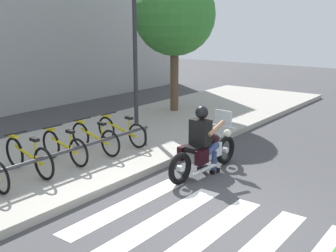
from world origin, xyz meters
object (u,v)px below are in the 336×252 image
Objects in this scene: bicycle_3 at (64,147)px; tree_near_rack at (175,15)px; motorcycle at (205,152)px; bicycle_2 at (29,157)px; rider at (203,135)px; street_lamp at (135,42)px; bike_rack at (65,153)px; bicycle_4 at (95,138)px; bicycle_5 at (121,131)px.

bicycle_3 is 0.34× the size of tree_near_rack.
tree_near_rack reaches higher than bicycle_3.
motorcycle is 1.32× the size of bicycle_2.
street_lamp is (1.87, 3.44, 1.67)m from rider.
bicycle_3 is (-1.50, 2.49, -0.33)m from rider.
bicycle_2 is at bearing -167.35° from street_lamp.
rider is at bearing -118.58° from street_lamp.
motorcycle reaches higher than bicycle_3.
tree_near_rack is (6.19, 1.91, 2.68)m from bike_rack.
street_lamp is 0.89× the size of tree_near_rack.
bicycle_3 is 0.95× the size of bicycle_4.
bicycle_3 is at bearing 51.88° from bike_rack.
tree_near_rack is at bearing 15.47° from bicycle_4.
bicycle_3 is at bearing -179.98° from bicycle_4.
bicycle_3 is 0.38× the size of street_lamp.
bicycle_4 is 1.42m from bike_rack.
motorcycle is at bearing -6.29° from rider.
rider is at bearing -46.36° from bicycle_2.
bike_rack is (-1.94, 1.93, -0.25)m from rider.
tree_near_rack reaches higher than motorcycle.
bicycle_2 is 1.01× the size of bicycle_4.
bicycle_3 is at bearing -166.78° from tree_near_rack.
rider is 0.91× the size of bicycle_3.
bicycle_2 is (-2.45, 2.49, 0.04)m from motorcycle.
rider is 0.35× the size of street_lamp.
motorcycle reaches higher than bicycle_4.
rider reaches higher than bicycle_4.
bicycle_3 is 0.32× the size of bike_rack.
bicycle_3 reaches higher than bicycle_5.
street_lamp reaches higher than motorcycle.
bicycle_2 is 1.07× the size of bicycle_3.
rider is 2.52m from bicycle_5.
bicycle_4 is (0.87, 0.00, 0.00)m from bicycle_3.
bike_rack is at bearing -128.12° from bicycle_3.
rider reaches higher than bicycle_2.
street_lamp is at bearing -170.46° from tree_near_rack.
rider is at bearing -137.93° from tree_near_rack.
bike_rack is at bearing 135.07° from rider.
bicycle_3 is at bearing 0.02° from bicycle_2.
motorcycle is 0.48× the size of tree_near_rack.
bicycle_4 is 5.77m from tree_near_rack.
motorcycle is 3.49m from bicycle_2.
street_lamp is (2.50, 0.95, 2.00)m from bicycle_4.
street_lamp reaches higher than bike_rack.
rider reaches higher than bicycle_5.
motorcycle is 2.95m from bicycle_3.
bicycle_5 is (0.24, 2.49, -0.34)m from rider.
bicycle_4 is 0.33× the size of bike_rack.
motorcycle is 2.50m from bicycle_5.
bicycle_4 is at bearing 0.02° from bicycle_2.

